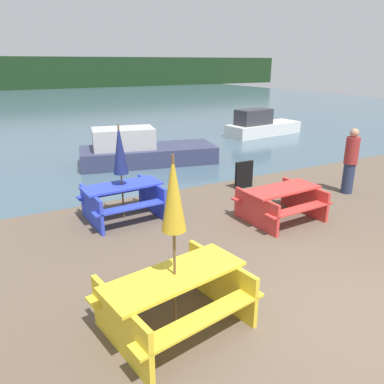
{
  "coord_description": "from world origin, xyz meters",
  "views": [
    {
      "loc": [
        -4.06,
        -2.67,
        3.32
      ],
      "look_at": [
        -0.69,
        3.58,
        0.85
      ],
      "focal_mm": 35.0,
      "sensor_mm": 36.0,
      "label": 1
    }
  ],
  "objects": [
    {
      "name": "boat",
      "position": [
        0.4,
        9.2,
        0.45
      ],
      "size": [
        4.82,
        2.64,
        1.25
      ],
      "rotation": [
        0.0,
        0.0,
        -0.21
      ],
      "color": "#333856",
      "rests_on": "water"
    },
    {
      "name": "picnic_table_blue",
      "position": [
        -1.71,
        4.91,
        0.47
      ],
      "size": [
        1.78,
        1.47,
        0.78
      ],
      "rotation": [
        0.0,
        0.0,
        0.06
      ],
      "color": "blue",
      "rests_on": "ground_plane"
    },
    {
      "name": "umbrella_navy",
      "position": [
        -1.71,
        4.91,
        1.56
      ],
      "size": [
        0.32,
        0.32,
        2.1
      ],
      "color": "brown",
      "rests_on": "ground_plane"
    },
    {
      "name": "person",
      "position": [
        4.1,
        3.71,
        0.87
      ],
      "size": [
        0.35,
        0.35,
        1.73
      ],
      "color": "#283351",
      "rests_on": "ground_plane"
    },
    {
      "name": "umbrella_gold",
      "position": [
        -2.29,
        1.06,
        1.84
      ],
      "size": [
        0.3,
        0.3,
        2.34
      ],
      "color": "brown",
      "rests_on": "ground_plane"
    },
    {
      "name": "ground_plane",
      "position": [
        0.0,
        0.0,
        0.0
      ],
      "size": [
        60.0,
        60.0,
        0.0
      ],
      "primitive_type": "plane",
      "color": "brown"
    },
    {
      "name": "picnic_table_yellow",
      "position": [
        -2.29,
        1.06,
        0.48
      ],
      "size": [
        2.08,
        1.68,
        0.79
      ],
      "rotation": [
        0.0,
        0.0,
        0.17
      ],
      "color": "yellow",
      "rests_on": "ground_plane"
    },
    {
      "name": "signboard",
      "position": [
        1.92,
        5.37,
        0.38
      ],
      "size": [
        0.55,
        0.08,
        0.75
      ],
      "color": "black",
      "rests_on": "ground_plane"
    },
    {
      "name": "far_treeline",
      "position": [
        0.0,
        51.09,
        2.0
      ],
      "size": [
        80.0,
        1.6,
        4.0
      ],
      "color": "#193319",
      "rests_on": "water"
    },
    {
      "name": "water",
      "position": [
        0.0,
        31.09,
        -0.0
      ],
      "size": [
        60.0,
        50.0,
        0.0
      ],
      "color": "#425B6B",
      "rests_on": "ground_plane"
    },
    {
      "name": "picnic_table_red",
      "position": [
        1.34,
        3.19,
        0.44
      ],
      "size": [
        1.78,
        1.46,
        0.72
      ],
      "rotation": [
        0.0,
        0.0,
        0.05
      ],
      "color": "red",
      "rests_on": "ground_plane"
    },
    {
      "name": "boat_second",
      "position": [
        7.33,
        11.51,
        0.45
      ],
      "size": [
        3.98,
        1.7,
        1.25
      ],
      "rotation": [
        0.0,
        0.0,
        0.11
      ],
      "color": "silver",
      "rests_on": "water"
    }
  ]
}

